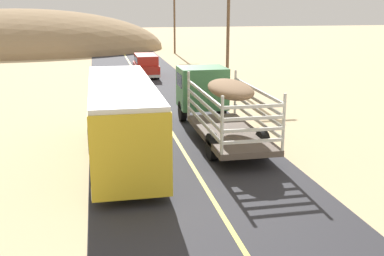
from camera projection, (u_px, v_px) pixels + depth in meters
The scene contains 6 objects.
livestock_truck at pixel (212, 95), 23.28m from camera, with size 2.53×9.70×3.02m.
bus at pixel (122, 119), 18.82m from camera, with size 2.54×10.00×3.21m.
car_far at pixel (146, 64), 40.54m from camera, with size 1.90×4.62×1.93m.
power_pole_mid at pixel (228, 25), 35.30m from camera, with size 2.20×0.24×8.72m.
power_pole_far at pixel (174, 17), 58.63m from camera, with size 2.20×0.24×8.46m.
distant_hill at pixel (18, 50), 64.15m from camera, with size 39.66×25.73×11.08m, color #997C5A.
Camera 1 is at (-3.51, -5.53, 6.25)m, focal length 43.80 mm.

